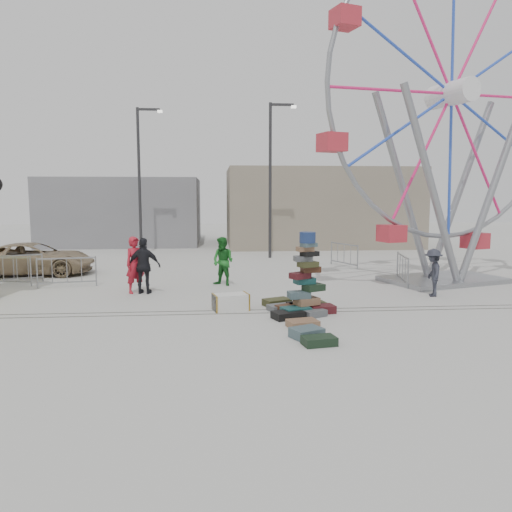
{
  "coord_description": "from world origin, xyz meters",
  "views": [
    {
      "loc": [
        0.08,
        -13.07,
        3.31
      ],
      "look_at": [
        1.36,
        2.2,
        1.43
      ],
      "focal_mm": 35.0,
      "sensor_mm": 36.0,
      "label": 1
    }
  ],
  "objects": [
    {
      "name": "track_line_near",
      "position": [
        0.0,
        0.6,
        0.0
      ],
      "size": [
        40.0,
        0.04,
        0.01
      ],
      "primitive_type": "cube",
      "color": "#47443F",
      "rests_on": "ground"
    },
    {
      "name": "pedestrian_red",
      "position": [
        -2.6,
        3.89,
        0.96
      ],
      "size": [
        0.84,
        0.78,
        1.92
      ],
      "primitive_type": "imported",
      "rotation": [
        0.0,
        0.0,
        0.62
      ],
      "color": "#AC1828",
      "rests_on": "ground"
    },
    {
      "name": "suitcase_tower",
      "position": [
        2.62,
        0.54,
        0.64
      ],
      "size": [
        1.72,
        1.49,
        2.29
      ],
      "rotation": [
        0.0,
        0.0,
        0.32
      ],
      "color": "#194B4B",
      "rests_on": "ground"
    },
    {
      "name": "ferris_wheel",
      "position": [
        8.8,
        5.11,
        6.09
      ],
      "size": [
        10.22,
        3.82,
        12.37
      ],
      "rotation": [
        0.0,
        0.0,
        0.31
      ],
      "color": "gray",
      "rests_on": "ground"
    },
    {
      "name": "barricade_wheel_front",
      "position": [
        7.07,
        4.82,
        0.55
      ],
      "size": [
        0.45,
        1.99,
        1.1
      ],
      "primitive_type": null,
      "rotation": [
        0.0,
        0.0,
        1.39
      ],
      "color": "gray",
      "rests_on": "ground"
    },
    {
      "name": "row_case_3",
      "position": [
        2.27,
        -0.98,
        0.09
      ],
      "size": [
        0.85,
        0.69,
        0.18
      ],
      "primitive_type": "cube",
      "rotation": [
        0.0,
        0.0,
        0.23
      ],
      "color": "#8A6346",
      "rests_on": "ground"
    },
    {
      "name": "barricade_wheel_back",
      "position": [
        6.05,
        9.41,
        0.55
      ],
      "size": [
        0.84,
        1.89,
        1.1
      ],
      "primitive_type": null,
      "rotation": [
        0.0,
        0.0,
        -1.19
      ],
      "color": "gray",
      "rests_on": "ground"
    },
    {
      "name": "barricade_dummy_b",
      "position": [
        -7.45,
        6.12,
        0.55
      ],
      "size": [
        1.92,
        0.76,
        1.1
      ],
      "primitive_type": null,
      "rotation": [
        0.0,
        0.0,
        0.34
      ],
      "color": "gray",
      "rests_on": "ground"
    },
    {
      "name": "pedestrian_black",
      "position": [
        -2.28,
        3.72,
        0.94
      ],
      "size": [
        1.17,
        0.64,
        1.89
      ],
      "primitive_type": "imported",
      "rotation": [
        0.0,
        0.0,
        2.97
      ],
      "color": "black",
      "rests_on": "ground"
    },
    {
      "name": "row_case_2",
      "position": [
        2.04,
        -0.07,
        0.1
      ],
      "size": [
        0.96,
        0.78,
        0.2
      ],
      "primitive_type": "cube",
      "rotation": [
        0.0,
        0.0,
        0.36
      ],
      "color": "black",
      "rests_on": "ground"
    },
    {
      "name": "barricade_dummy_a",
      "position": [
        -7.58,
        5.52,
        0.55
      ],
      "size": [
        2.0,
        0.28,
        1.1
      ],
      "primitive_type": null,
      "rotation": [
        0.0,
        0.0,
        -0.09
      ],
      "color": "gray",
      "rests_on": "ground"
    },
    {
      "name": "track_line_far",
      "position": [
        0.0,
        1.0,
        0.0
      ],
      "size": [
        40.0,
        0.04,
        0.01
      ],
      "primitive_type": "cube",
      "color": "#47443F",
      "rests_on": "ground"
    },
    {
      "name": "row_case_4",
      "position": [
        2.2,
        -1.91,
        0.12
      ],
      "size": [
        0.87,
        0.79,
        0.24
      ],
      "primitive_type": "cube",
      "rotation": [
        0.0,
        0.0,
        0.43
      ],
      "color": "#465D64",
      "rests_on": "ground"
    },
    {
      "name": "lamp_post_right",
      "position": [
        3.09,
        13.0,
        4.48
      ],
      "size": [
        1.41,
        0.25,
        8.0
      ],
      "color": "#2D2D30",
      "rests_on": "ground"
    },
    {
      "name": "row_case_0",
      "position": [
        1.94,
        1.54,
        0.1
      ],
      "size": [
        0.93,
        0.78,
        0.21
      ],
      "primitive_type": "cube",
      "rotation": [
        0.0,
        0.0,
        0.42
      ],
      "color": "#3A3C1E",
      "rests_on": "ground"
    },
    {
      "name": "building_left",
      "position": [
        -6.0,
        22.0,
        2.2
      ],
      "size": [
        10.0,
        8.0,
        4.4
      ],
      "primitive_type": "cube",
      "color": "gray",
      "rests_on": "ground"
    },
    {
      "name": "lamp_post_left",
      "position": [
        -3.91,
        15.0,
        4.48
      ],
      "size": [
        1.41,
        0.25,
        8.0
      ],
      "color": "#2D2D30",
      "rests_on": "ground"
    },
    {
      "name": "ground",
      "position": [
        0.0,
        0.0,
        0.0
      ],
      "size": [
        90.0,
        90.0,
        0.0
      ],
      "primitive_type": "plane",
      "color": "#9E9E99",
      "rests_on": "ground"
    },
    {
      "name": "barricade_dummy_c",
      "position": [
        -5.23,
        5.17,
        0.55
      ],
      "size": [
        1.99,
        0.44,
        1.1
      ],
      "primitive_type": null,
      "rotation": [
        0.0,
        0.0,
        0.17
      ],
      "color": "gray",
      "rests_on": "ground"
    },
    {
      "name": "building_right",
      "position": [
        7.0,
        20.0,
        2.5
      ],
      "size": [
        12.0,
        8.0,
        5.0
      ],
      "primitive_type": "cube",
      "color": "gray",
      "rests_on": "ground"
    },
    {
      "name": "row_case_5",
      "position": [
        2.37,
        -2.5,
        0.1
      ],
      "size": [
        0.81,
        0.59,
        0.2
      ],
      "primitive_type": "cube",
      "rotation": [
        0.0,
        0.0,
        0.18
      ],
      "color": "black",
      "rests_on": "ground"
    },
    {
      "name": "steamer_trunk",
      "position": [
        0.53,
        1.07,
        0.23
      ],
      "size": [
        1.11,
        0.79,
        0.47
      ],
      "primitive_type": "cube",
      "rotation": [
        0.0,
        0.0,
        0.23
      ],
      "color": "silver",
      "rests_on": "ground"
    },
    {
      "name": "parked_suv",
      "position": [
        -7.42,
        8.19,
        0.67
      ],
      "size": [
        4.85,
        2.32,
        1.34
      ],
      "primitive_type": "imported",
      "rotation": [
        0.0,
        0.0,
        1.59
      ],
      "color": "#8F7A5C",
      "rests_on": "ground"
    },
    {
      "name": "pedestrian_green",
      "position": [
        0.38,
        5.03,
        0.89
      ],
      "size": [
        1.1,
        1.06,
        1.78
      ],
      "primitive_type": "imported",
      "rotation": [
        0.0,
        0.0,
        -0.65
      ],
      "color": "#1A6821",
      "rests_on": "ground"
    },
    {
      "name": "pedestrian_grey",
      "position": [
        7.21,
        2.53,
        0.78
      ],
      "size": [
        0.81,
        1.12,
        1.56
      ],
      "primitive_type": "imported",
      "rotation": [
        0.0,
        0.0,
        -1.82
      ],
      "color": "#272934",
      "rests_on": "ground"
    },
    {
      "name": "row_case_1",
      "position": [
        1.98,
        0.89,
        0.09
      ],
      "size": [
        0.87,
        0.72,
        0.17
      ],
      "primitive_type": "cube",
      "rotation": [
        0.0,
        0.0,
        0.36
      ],
      "color": "#585B5F",
      "rests_on": "ground"
    }
  ]
}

